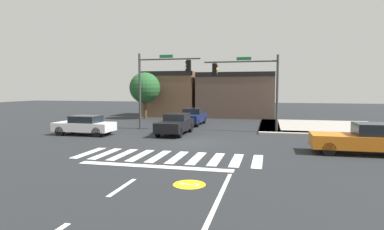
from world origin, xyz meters
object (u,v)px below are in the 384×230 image
at_px(traffic_signal_northeast, 249,79).
at_px(roadside_tree, 145,88).
at_px(car_black, 175,124).
at_px(traffic_signal_northwest, 160,77).
at_px(car_white, 85,125).
at_px(car_navy, 193,116).
at_px(car_orange, 366,139).

height_order(traffic_signal_northeast, roadside_tree, traffic_signal_northeast).
relative_size(car_black, roadside_tree, 0.87).
distance_m(traffic_signal_northwest, roadside_tree, 9.89).
xyz_separation_m(traffic_signal_northwest, car_white, (-4.29, -4.12, -3.48)).
bearing_deg(traffic_signal_northwest, traffic_signal_northeast, 2.72).
height_order(car_white, roadside_tree, roadside_tree).
height_order(car_navy, car_white, car_navy).
bearing_deg(car_orange, traffic_signal_northeast, -49.71).
bearing_deg(car_navy, car_white, -36.29).
distance_m(traffic_signal_northwest, car_navy, 5.54).
relative_size(traffic_signal_northwest, car_black, 1.39).
xyz_separation_m(car_orange, car_white, (-17.45, 2.92, -0.09)).
xyz_separation_m(car_navy, car_white, (-5.98, -8.14, -0.06)).
bearing_deg(car_orange, car_navy, -43.94).
bearing_deg(traffic_signal_northeast, car_orange, 130.29).
distance_m(car_navy, roadside_tree, 8.35).
bearing_deg(traffic_signal_northwest, roadside_tree, 118.91).
xyz_separation_m(traffic_signal_northwest, car_navy, (1.69, 4.03, -3.42)).
distance_m(car_orange, roadside_tree, 23.95).
bearing_deg(car_white, car_orange, -9.48).
xyz_separation_m(traffic_signal_northeast, car_black, (-5.02, -2.64, -3.26)).
bearing_deg(roadside_tree, car_orange, -41.14).
height_order(traffic_signal_northwest, traffic_signal_northeast, traffic_signal_northwest).
distance_m(traffic_signal_northwest, traffic_signal_northeast, 6.93).
distance_m(car_orange, car_white, 17.69).
distance_m(car_navy, car_white, 10.10).
bearing_deg(roadside_tree, car_black, -58.65).
bearing_deg(car_black, traffic_signal_northeast, 117.69).
bearing_deg(car_white, traffic_signal_northeast, 21.63).
height_order(car_orange, car_black, car_orange).
height_order(traffic_signal_northeast, car_white, traffic_signal_northeast).
bearing_deg(car_black, traffic_signal_northwest, -140.56).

